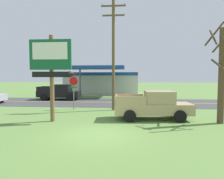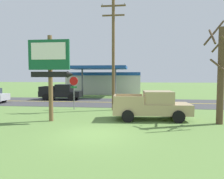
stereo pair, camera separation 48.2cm
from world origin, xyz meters
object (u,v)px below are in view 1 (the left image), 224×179
object	(u,v)px
gas_station	(102,82)
pickup_tan_parked_on_lawn	(153,105)
stop_sign	(74,87)
bare_tree	(222,72)
utility_pole	(113,52)
motel_sign	(52,64)
pickup_black_on_road	(60,92)

from	to	relation	value
gas_station	pickup_tan_parked_on_lawn	bearing A→B (deg)	-72.69
stop_sign	bare_tree	size ratio (longest dim) A/B	0.45
utility_pole	pickup_tan_parked_on_lawn	bearing A→B (deg)	-49.85
motel_sign	utility_pole	bearing A→B (deg)	54.77
motel_sign	pickup_tan_parked_on_lawn	bearing A→B (deg)	11.78
pickup_tan_parked_on_lawn	pickup_black_on_road	size ratio (longest dim) A/B	1.02
motel_sign	gas_station	world-z (taller)	motel_sign
motel_sign	stop_sign	distance (m)	5.30
bare_tree	gas_station	distance (m)	24.01
motel_sign	bare_tree	size ratio (longest dim) A/B	0.85
gas_station	motel_sign	bearing A→B (deg)	-90.53
utility_pole	gas_station	size ratio (longest dim) A/B	0.79
pickup_tan_parked_on_lawn	pickup_black_on_road	bearing A→B (deg)	133.83
motel_sign	utility_pole	world-z (taller)	utility_pole
utility_pole	bare_tree	xyz separation A→B (m)	(7.18, -4.52, -1.82)
bare_tree	gas_station	size ratio (longest dim) A/B	0.55
pickup_tan_parked_on_lawn	pickup_black_on_road	distance (m)	15.07
motel_sign	bare_tree	xyz separation A→B (m)	(10.74, 0.51, -0.52)
utility_pole	motel_sign	bearing A→B (deg)	-125.23
motel_sign	pickup_black_on_road	distance (m)	13.14
pickup_tan_parked_on_lawn	motel_sign	bearing A→B (deg)	-168.22
bare_tree	motel_sign	bearing A→B (deg)	-177.26
pickup_tan_parked_on_lawn	pickup_black_on_road	xyz separation A→B (m)	(-10.44, 10.87, 0.00)
utility_pole	stop_sign	bearing A→B (deg)	-179.43
utility_pole	pickup_black_on_road	bearing A→B (deg)	135.54
utility_pole	bare_tree	size ratio (longest dim) A/B	1.44
stop_sign	motel_sign	bearing A→B (deg)	-90.15
pickup_tan_parked_on_lawn	stop_sign	bearing A→B (deg)	151.37
stop_sign	gas_station	size ratio (longest dim) A/B	0.25
motel_sign	stop_sign	xyz separation A→B (m)	(0.01, 5.00, -1.75)
utility_pole	gas_station	bearing A→B (deg)	101.16
bare_tree	pickup_black_on_road	world-z (taller)	bare_tree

